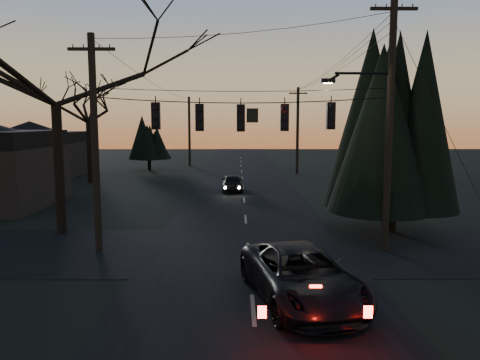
{
  "coord_description": "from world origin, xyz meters",
  "views": [
    {
      "loc": [
        -0.43,
        -8.31,
        5.16
      ],
      "look_at": [
        -0.34,
        8.51,
        3.05
      ],
      "focal_mm": 35.0,
      "sensor_mm": 36.0,
      "label": 1
    }
  ],
  "objects_px": {
    "utility_pole_right": "(384,250)",
    "utility_pole_far_r": "(297,174)",
    "utility_pole_left": "(99,251)",
    "suv_near": "(301,276)",
    "bare_tree_left": "(53,51)",
    "evergreen_right": "(396,131)",
    "sedan_oncoming_a": "(233,183)",
    "utility_pole_far_l": "(190,166)"
  },
  "relations": [
    {
      "from": "utility_pole_left",
      "to": "bare_tree_left",
      "type": "distance_m",
      "value": 9.16
    },
    {
      "from": "utility_pole_right",
      "to": "utility_pole_left",
      "type": "xyz_separation_m",
      "value": [
        -11.5,
        0.0,
        0.0
      ]
    },
    {
      "from": "utility_pole_far_l",
      "to": "sedan_oncoming_a",
      "type": "height_order",
      "value": "utility_pole_far_l"
    },
    {
      "from": "evergreen_right",
      "to": "sedan_oncoming_a",
      "type": "height_order",
      "value": "evergreen_right"
    },
    {
      "from": "utility_pole_far_r",
      "to": "utility_pole_far_l",
      "type": "relative_size",
      "value": 1.06
    },
    {
      "from": "utility_pole_right",
      "to": "evergreen_right",
      "type": "height_order",
      "value": "evergreen_right"
    },
    {
      "from": "utility_pole_right",
      "to": "utility_pole_far_r",
      "type": "relative_size",
      "value": 1.18
    },
    {
      "from": "utility_pole_left",
      "to": "sedan_oncoming_a",
      "type": "height_order",
      "value": "utility_pole_left"
    },
    {
      "from": "bare_tree_left",
      "to": "evergreen_right",
      "type": "relative_size",
      "value": 1.43
    },
    {
      "from": "utility_pole_right",
      "to": "bare_tree_left",
      "type": "bearing_deg",
      "value": 168.03
    },
    {
      "from": "utility_pole_right",
      "to": "utility_pole_far_l",
      "type": "bearing_deg",
      "value": 107.72
    },
    {
      "from": "utility_pole_left",
      "to": "bare_tree_left",
      "type": "xyz_separation_m",
      "value": [
        -2.6,
        2.99,
        8.26
      ]
    },
    {
      "from": "utility_pole_far_r",
      "to": "sedan_oncoming_a",
      "type": "xyz_separation_m",
      "value": [
        -6.3,
        -11.82,
        0.64
      ]
    },
    {
      "from": "utility_pole_left",
      "to": "suv_near",
      "type": "distance_m",
      "value": 9.17
    },
    {
      "from": "utility_pole_right",
      "to": "bare_tree_left",
      "type": "relative_size",
      "value": 0.85
    },
    {
      "from": "evergreen_right",
      "to": "suv_near",
      "type": "height_order",
      "value": "evergreen_right"
    },
    {
      "from": "utility_pole_far_r",
      "to": "utility_pole_far_l",
      "type": "height_order",
      "value": "utility_pole_far_r"
    },
    {
      "from": "evergreen_right",
      "to": "sedan_oncoming_a",
      "type": "xyz_separation_m",
      "value": [
        -7.65,
        12.97,
        -4.08
      ]
    },
    {
      "from": "utility_pole_far_r",
      "to": "suv_near",
      "type": "relative_size",
      "value": 1.54
    },
    {
      "from": "evergreen_right",
      "to": "suv_near",
      "type": "distance_m",
      "value": 10.91
    },
    {
      "from": "utility_pole_right",
      "to": "suv_near",
      "type": "bearing_deg",
      "value": -127.43
    },
    {
      "from": "evergreen_right",
      "to": "suv_near",
      "type": "bearing_deg",
      "value": -122.49
    },
    {
      "from": "utility_pole_left",
      "to": "bare_tree_left",
      "type": "bearing_deg",
      "value": 130.98
    },
    {
      "from": "bare_tree_left",
      "to": "evergreen_right",
      "type": "bearing_deg",
      "value": 0.81
    },
    {
      "from": "utility_pole_left",
      "to": "utility_pole_far_r",
      "type": "height_order",
      "value": "same"
    },
    {
      "from": "utility_pole_far_l",
      "to": "suv_near",
      "type": "xyz_separation_m",
      "value": [
        7.39,
        -41.37,
        0.77
      ]
    },
    {
      "from": "sedan_oncoming_a",
      "to": "evergreen_right",
      "type": "bearing_deg",
      "value": 119.05
    },
    {
      "from": "utility_pole_right",
      "to": "utility_pole_far_r",
      "type": "height_order",
      "value": "utility_pole_right"
    },
    {
      "from": "suv_near",
      "to": "sedan_oncoming_a",
      "type": "distance_m",
      "value": 21.66
    },
    {
      "from": "bare_tree_left",
      "to": "suv_near",
      "type": "xyz_separation_m",
      "value": [
        9.98,
        -8.36,
        -7.49
      ]
    },
    {
      "from": "sedan_oncoming_a",
      "to": "utility_pole_right",
      "type": "bearing_deg",
      "value": 109.8
    },
    {
      "from": "suv_near",
      "to": "sedan_oncoming_a",
      "type": "bearing_deg",
      "value": 83.6
    },
    {
      "from": "utility_pole_far_r",
      "to": "evergreen_right",
      "type": "xyz_separation_m",
      "value": [
        1.35,
        -24.79,
        4.72
      ]
    },
    {
      "from": "evergreen_right",
      "to": "sedan_oncoming_a",
      "type": "distance_m",
      "value": 15.6
    },
    {
      "from": "sedan_oncoming_a",
      "to": "suv_near",
      "type": "bearing_deg",
      "value": 94.31
    },
    {
      "from": "utility_pole_far_l",
      "to": "suv_near",
      "type": "relative_size",
      "value": 1.45
    },
    {
      "from": "utility_pole_far_l",
      "to": "sedan_oncoming_a",
      "type": "xyz_separation_m",
      "value": [
        5.2,
        -19.82,
        0.64
      ]
    },
    {
      "from": "utility_pole_left",
      "to": "utility_pole_far_r",
      "type": "relative_size",
      "value": 1.0
    },
    {
      "from": "sedan_oncoming_a",
      "to": "utility_pole_left",
      "type": "bearing_deg",
      "value": 70.7
    },
    {
      "from": "bare_tree_left",
      "to": "suv_near",
      "type": "height_order",
      "value": "bare_tree_left"
    },
    {
      "from": "utility_pole_far_r",
      "to": "suv_near",
      "type": "xyz_separation_m",
      "value": [
        -4.11,
        -33.37,
        0.77
      ]
    },
    {
      "from": "utility_pole_left",
      "to": "evergreen_right",
      "type": "distance_m",
      "value": 14.06
    }
  ]
}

